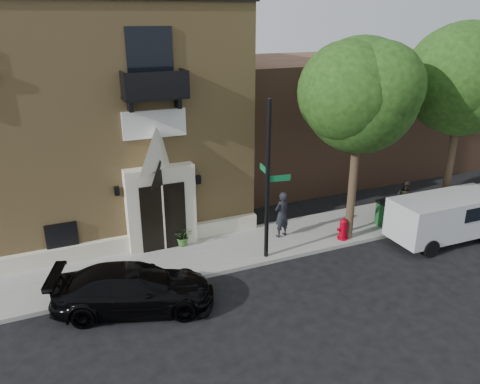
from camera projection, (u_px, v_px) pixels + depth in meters
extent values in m
plane|color=black|center=(213.00, 277.00, 16.26)|extent=(120.00, 120.00, 0.00)
cube|color=gray|center=(223.00, 251.00, 17.90)|extent=(42.00, 3.00, 0.15)
cube|color=#A9864F|center=(82.00, 114.00, 20.40)|extent=(12.00, 10.00, 9.00)
cube|color=beige|center=(110.00, 247.00, 17.44)|extent=(12.00, 0.30, 0.60)
cube|color=beige|center=(161.00, 207.00, 17.62)|extent=(2.60, 0.55, 3.20)
pyramid|color=beige|center=(157.00, 147.00, 16.80)|extent=(2.60, 0.55, 1.50)
cube|color=black|center=(164.00, 217.00, 17.48)|extent=(1.70, 0.06, 2.60)
cube|color=beige|center=(164.00, 218.00, 17.45)|extent=(0.06, 0.04, 2.60)
cube|color=white|center=(155.00, 124.00, 16.68)|extent=(2.30, 0.10, 1.00)
cube|color=black|center=(155.00, 97.00, 15.99)|extent=(2.20, 0.90, 0.10)
cube|color=black|center=(158.00, 86.00, 15.46)|extent=(2.20, 0.06, 0.90)
cube|color=black|center=(123.00, 86.00, 15.44)|extent=(0.06, 0.90, 0.90)
cube|color=black|center=(184.00, 82.00, 16.23)|extent=(0.06, 0.90, 0.90)
cube|color=black|center=(150.00, 60.00, 15.93)|extent=(1.60, 0.08, 2.20)
cube|color=black|center=(62.00, 236.00, 16.65)|extent=(1.10, 0.10, 1.00)
cube|color=#C65714|center=(62.00, 236.00, 16.67)|extent=(0.85, 0.06, 0.75)
cube|color=black|center=(117.00, 191.00, 16.85)|extent=(0.18, 0.18, 0.32)
cube|color=black|center=(198.00, 180.00, 18.02)|extent=(0.18, 0.18, 0.32)
cube|color=brown|center=(349.00, 113.00, 27.37)|extent=(18.00, 8.00, 6.40)
cylinder|color=#38281C|center=(352.00, 188.00, 18.12)|extent=(0.32, 0.32, 4.20)
sphere|color=#17360E|center=(361.00, 96.00, 16.86)|extent=(4.20, 4.20, 4.20)
sphere|color=#17360E|center=(372.00, 101.00, 17.52)|extent=(3.36, 3.36, 3.36)
sphere|color=#17360E|center=(348.00, 92.00, 16.35)|extent=(3.57, 3.57, 3.57)
sphere|color=#17360E|center=(379.00, 87.00, 16.19)|extent=(3.15, 3.15, 3.15)
cylinder|color=#38281C|center=(449.00, 170.00, 19.96)|extent=(0.32, 0.32, 4.42)
sphere|color=#17360E|center=(464.00, 79.00, 18.63)|extent=(4.50, 4.50, 4.50)
sphere|color=#17360E|center=(471.00, 85.00, 19.29)|extent=(3.60, 3.60, 3.60)
sphere|color=#17360E|center=(456.00, 76.00, 18.12)|extent=(3.82, 3.82, 3.83)
imported|color=black|center=(134.00, 288.00, 14.28)|extent=(5.24, 3.36, 1.41)
cube|color=#B8BABC|center=(446.00, 215.00, 18.53)|extent=(4.61, 1.92, 1.56)
cube|color=#B8BABC|center=(478.00, 219.00, 19.35)|extent=(0.95, 1.85, 0.64)
cube|color=black|center=(480.00, 214.00, 17.89)|extent=(1.46, 0.07, 0.55)
cylinder|color=black|center=(430.00, 248.00, 17.52)|extent=(0.70, 0.24, 0.70)
cylinder|color=black|center=(399.00, 230.00, 19.02)|extent=(0.70, 0.24, 0.70)
cylinder|color=black|center=(453.00, 219.00, 20.08)|extent=(0.70, 0.24, 0.70)
cylinder|color=black|center=(268.00, 182.00, 16.35)|extent=(0.16, 0.16, 5.83)
cube|color=#0D5F33|center=(279.00, 178.00, 16.43)|extent=(0.82, 0.16, 0.21)
cube|color=#0D5F33|center=(264.00, 169.00, 16.63)|extent=(0.16, 0.82, 0.21)
cylinder|color=#950011|center=(342.00, 238.00, 18.69)|extent=(0.40, 0.40, 0.09)
cylinder|color=#950011|center=(343.00, 230.00, 18.57)|extent=(0.29, 0.29, 0.62)
sphere|color=#950011|center=(344.00, 222.00, 18.45)|extent=(0.29, 0.29, 0.29)
cylinder|color=#950011|center=(343.00, 229.00, 18.55)|extent=(0.50, 0.13, 0.13)
cube|color=#103C1D|center=(397.00, 213.00, 19.91)|extent=(1.71, 1.07, 0.99)
cube|color=black|center=(398.00, 201.00, 19.72)|extent=(1.76, 1.12, 0.11)
imported|color=#3B6B2E|center=(183.00, 236.00, 18.07)|extent=(0.74, 0.65, 0.78)
imported|color=black|center=(282.00, 214.00, 18.64)|extent=(0.78, 0.61, 1.89)
imported|color=#2C241E|center=(405.00, 198.00, 20.70)|extent=(0.74, 0.89, 1.64)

